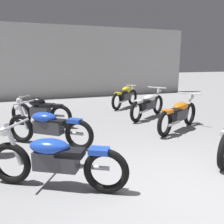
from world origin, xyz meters
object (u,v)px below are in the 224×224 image
at_px(motorcycle_left_row_1, 48,126).
at_px(motorcycle_right_row_1, 179,114).
at_px(motorcycle_right_row_2, 148,104).
at_px(motorcycle_left_row_0, 55,159).
at_px(motorcycle_right_row_3, 125,96).
at_px(motorcycle_left_row_2, 40,111).

distance_m(motorcycle_left_row_1, motorcycle_right_row_1, 3.47).
height_order(motorcycle_right_row_1, motorcycle_right_row_2, same).
xyz_separation_m(motorcycle_left_row_0, motorcycle_right_row_3, (3.48, 5.49, 0.01)).
xyz_separation_m(motorcycle_left_row_1, motorcycle_left_row_2, (-0.05, 1.77, 0.01)).
xyz_separation_m(motorcycle_left_row_2, motorcycle_right_row_1, (3.52, -1.71, -0.01)).
distance_m(motorcycle_left_row_0, motorcycle_right_row_3, 6.50).
xyz_separation_m(motorcycle_right_row_1, motorcycle_right_row_2, (-0.06, 1.62, 0.00)).
height_order(motorcycle_left_row_1, motorcycle_left_row_2, motorcycle_left_row_1).
relative_size(motorcycle_left_row_0, motorcycle_right_row_1, 0.99).
relative_size(motorcycle_right_row_1, motorcycle_right_row_2, 1.04).
bearing_deg(motorcycle_left_row_1, motorcycle_right_row_2, 26.08).
relative_size(motorcycle_left_row_1, motorcycle_left_row_2, 1.06).
distance_m(motorcycle_left_row_1, motorcycle_right_row_3, 4.95).
distance_m(motorcycle_left_row_1, motorcycle_left_row_2, 1.77).
distance_m(motorcycle_right_row_1, motorcycle_right_row_2, 1.62).
bearing_deg(motorcycle_right_row_2, motorcycle_right_row_3, 90.23).
height_order(motorcycle_left_row_2, motorcycle_right_row_1, motorcycle_right_row_1).
xyz_separation_m(motorcycle_left_row_2, motorcycle_right_row_3, (3.45, 1.82, 0.00)).
height_order(motorcycle_left_row_0, motorcycle_right_row_1, same).
relative_size(motorcycle_left_row_0, motorcycle_right_row_2, 1.03).
height_order(motorcycle_right_row_2, motorcycle_right_row_3, motorcycle_right_row_2).
relative_size(motorcycle_left_row_2, motorcycle_right_row_3, 1.01).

